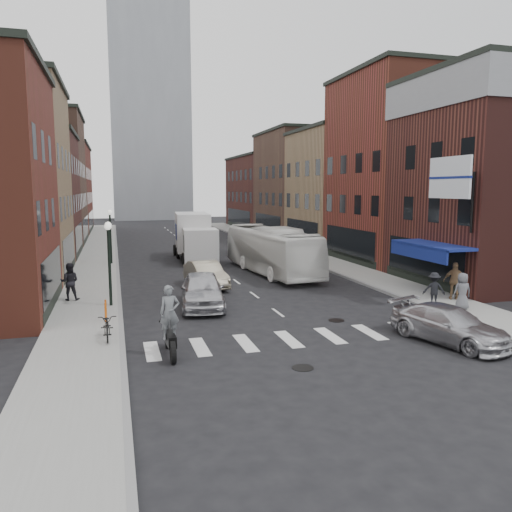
{
  "coord_description": "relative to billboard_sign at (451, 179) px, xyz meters",
  "views": [
    {
      "loc": [
        -7.13,
        -20.28,
        5.68
      ],
      "look_at": [
        0.1,
        5.03,
        2.11
      ],
      "focal_mm": 35.0,
      "sensor_mm": 36.0,
      "label": 1
    }
  ],
  "objects": [
    {
      "name": "bldg_right_far_a",
      "position": [
        6.41,
        34.5,
        0.02
      ],
      "size": [
        10.3,
        12.2,
        12.3
      ],
      "color": "#503328",
      "rests_on": "ground"
    },
    {
      "name": "bldg_left_far_a",
      "position": [
        -23.58,
        34.5,
        0.52
      ],
      "size": [
        10.3,
        12.2,
        13.3
      ],
      "color": "#503328",
      "rests_on": "ground"
    },
    {
      "name": "ped_left_solo",
      "position": [
        -17.94,
        5.23,
        -5.05
      ],
      "size": [
        0.97,
        0.63,
        1.87
      ],
      "primitive_type": "imported",
      "rotation": [
        0.0,
        0.0,
        3.02
      ],
      "color": "black",
      "rests_on": "sidewalk_left"
    },
    {
      "name": "bldg_right_mid_a",
      "position": [
        6.41,
        13.5,
        1.02
      ],
      "size": [
        10.3,
        10.2,
        14.3
      ],
      "color": "maroon",
      "rests_on": "ground"
    },
    {
      "name": "bldg_right_far_b",
      "position": [
        6.41,
        48.5,
        -0.98
      ],
      "size": [
        10.3,
        16.2,
        10.3
      ],
      "color": "#421B17",
      "rests_on": "ground"
    },
    {
      "name": "ped_right_a",
      "position": [
        -1.19,
        -0.74,
        -5.19
      ],
      "size": [
        1.15,
        0.89,
        1.59
      ],
      "primitive_type": "imported",
      "rotation": [
        0.0,
        0.0,
        2.71
      ],
      "color": "black",
      "rests_on": "sidewalk_right"
    },
    {
      "name": "bldg_left_far_b",
      "position": [
        -23.58,
        48.5,
        -0.48
      ],
      "size": [
        10.3,
        16.2,
        11.3
      ],
      "color": "maroon",
      "rests_on": "ground"
    },
    {
      "name": "sidewalk_right",
      "position": [
        -0.09,
        21.5,
        -6.06
      ],
      "size": [
        3.0,
        74.0,
        0.15
      ],
      "primitive_type": "cube",
      "color": "gray",
      "rests_on": "ground"
    },
    {
      "name": "bldg_left_mid_b",
      "position": [
        -23.58,
        23.5,
        -0.98
      ],
      "size": [
        10.3,
        10.2,
        10.3
      ],
      "color": "#421B17",
      "rests_on": "ground"
    },
    {
      "name": "ground",
      "position": [
        -8.59,
        -0.5,
        -6.13
      ],
      "size": [
        160.0,
        160.0,
        0.0
      ],
      "primitive_type": "plane",
      "color": "black",
      "rests_on": "ground"
    },
    {
      "name": "sedan_left_near",
      "position": [
        -11.74,
        2.5,
        -5.28
      ],
      "size": [
        2.67,
        5.21,
        1.7
      ],
      "primitive_type": "imported",
      "rotation": [
        0.0,
        0.0,
        -0.14
      ],
      "color": "silver",
      "rests_on": "ground"
    },
    {
      "name": "sedan_left_far",
      "position": [
        -10.7,
        7.38,
        -5.39
      ],
      "size": [
        2.08,
        4.65,
        1.48
      ],
      "primitive_type": "imported",
      "rotation": [
        0.0,
        0.0,
        0.12
      ],
      "color": "#B4AB92",
      "rests_on": "ground"
    },
    {
      "name": "curb_left",
      "position": [
        -15.59,
        21.5,
        -6.13
      ],
      "size": [
        0.2,
        74.0,
        0.16
      ],
      "primitive_type": "cube",
      "color": "gray",
      "rests_on": "ground"
    },
    {
      "name": "crosswalk_stripes",
      "position": [
        -8.59,
        -3.5,
        -6.13
      ],
      "size": [
        12.0,
        2.2,
        0.01
      ],
      "primitive_type": "cube",
      "color": "silver",
      "rests_on": "ground"
    },
    {
      "name": "ped_right_c",
      "position": [
        -0.45,
        -1.82,
        -5.13
      ],
      "size": [
        0.91,
        0.66,
        1.71
      ],
      "primitive_type": "imported",
      "rotation": [
        0.0,
        0.0,
        2.99
      ],
      "color": "#5B5C62",
      "rests_on": "sidewalk_right"
    },
    {
      "name": "curb_car",
      "position": [
        -3.91,
        -5.5,
        -5.46
      ],
      "size": [
        3.16,
        5.0,
        1.35
      ],
      "primitive_type": "imported",
      "rotation": [
        0.0,
        0.0,
        0.29
      ],
      "color": "#B9B9BE",
      "rests_on": "ground"
    },
    {
      "name": "bldg_right_mid_b",
      "position": [
        6.41,
        23.5,
        -0.48
      ],
      "size": [
        10.3,
        10.2,
        11.3
      ],
      "color": "#9E7C57",
      "rests_on": "ground"
    },
    {
      "name": "bike_rack",
      "position": [
        -16.19,
        0.8,
        -5.58
      ],
      "size": [
        0.08,
        0.68,
        0.8
      ],
      "color": "#D8590C",
      "rests_on": "sidewalk_left"
    },
    {
      "name": "motorcycle_rider",
      "position": [
        -14.02,
        -4.17,
        -4.98
      ],
      "size": [
        0.69,
        2.42,
        2.46
      ],
      "rotation": [
        0.0,
        0.0,
        0.03
      ],
      "color": "black",
      "rests_on": "ground"
    },
    {
      "name": "awning_blue",
      "position": [
        0.34,
        2.0,
        -3.5
      ],
      "size": [
        1.8,
        5.0,
        0.78
      ],
      "color": "navy",
      "rests_on": "ground"
    },
    {
      "name": "bldg_right_corner",
      "position": [
        6.41,
        4.0,
        0.02
      ],
      "size": [
        10.3,
        9.2,
        12.3
      ],
      "color": "#421B17",
      "rests_on": "ground"
    },
    {
      "name": "curb_right",
      "position": [
        -1.59,
        21.5,
        -6.13
      ],
      "size": [
        0.2,
        74.0,
        0.16
      ],
      "primitive_type": "cube",
      "color": "gray",
      "rests_on": "ground"
    },
    {
      "name": "streetlamp_near",
      "position": [
        -15.99,
        3.5,
        -3.22
      ],
      "size": [
        0.32,
        1.22,
        4.11
      ],
      "color": "black",
      "rests_on": "ground"
    },
    {
      "name": "parked_bicycle",
      "position": [
        -16.09,
        -2.01,
        -5.5
      ],
      "size": [
        0.69,
        1.86,
        0.97
      ],
      "primitive_type": "imported",
      "rotation": [
        0.0,
        0.0,
        0.02
      ],
      "color": "black",
      "rests_on": "sidewalk_left"
    },
    {
      "name": "box_truck",
      "position": [
        -9.56,
        18.74,
        -4.31
      ],
      "size": [
        3.04,
        8.65,
        3.69
      ],
      "rotation": [
        0.0,
        0.0,
        -0.08
      ],
      "color": "silver",
      "rests_on": "ground"
    },
    {
      "name": "ped_right_b",
      "position": [
        0.61,
        0.08,
        -5.04
      ],
      "size": [
        1.24,
        1.05,
        1.89
      ],
      "primitive_type": "imported",
      "rotation": [
        0.0,
        0.0,
        2.6
      ],
      "color": "brown",
      "rests_on": "sidewalk_right"
    },
    {
      "name": "streetlamp_far",
      "position": [
        -15.99,
        17.5,
        -3.22
      ],
      "size": [
        0.32,
        1.22,
        4.11
      ],
      "color": "black",
      "rests_on": "ground"
    },
    {
      "name": "sidewalk_left",
      "position": [
        -17.09,
        21.5,
        -6.06
      ],
      "size": [
        3.0,
        74.0,
        0.15
      ],
      "primitive_type": "cube",
      "color": "gray",
      "rests_on": "ground"
    },
    {
      "name": "billboard_sign",
      "position": [
        0.0,
        0.0,
        0.0
      ],
      "size": [
        1.52,
        3.0,
        3.7
      ],
      "color": "black",
      "rests_on": "ground"
    },
    {
      "name": "distant_tower",
      "position": [
        -8.59,
        77.5,
        18.87
      ],
      "size": [
        14.0,
        14.0,
        50.0
      ],
      "primitive_type": "cube",
      "color": "#9399A0",
      "rests_on": "ground"
    },
    {
      "name": "transit_bus",
      "position": [
        -5.6,
        10.92,
        -4.56
      ],
      "size": [
        3.56,
        11.47,
        3.15
      ],
      "primitive_type": "imported",
      "rotation": [
        0.0,
        0.0,
        0.08
      ],
      "color": "white",
      "rests_on": "ground"
    }
  ]
}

